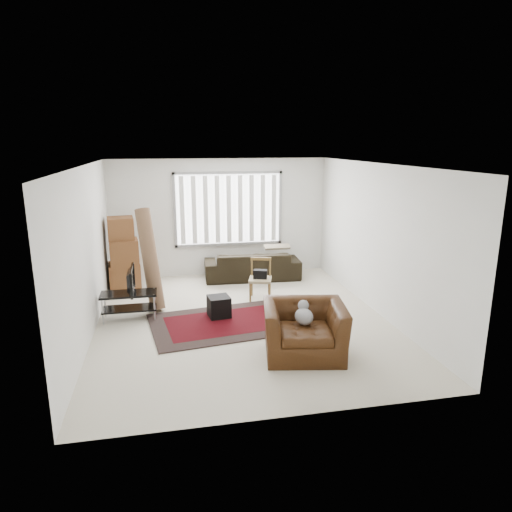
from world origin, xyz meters
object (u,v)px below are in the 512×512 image
(tv_stand, at_px, (129,300))
(armchair, at_px, (304,326))
(side_chair, at_px, (260,277))
(sofa, at_px, (252,261))
(moving_boxes, at_px, (124,257))

(tv_stand, bearing_deg, armchair, -36.70)
(tv_stand, distance_m, side_chair, 2.57)
(tv_stand, xyz_separation_m, armchair, (2.62, -1.95, 0.09))
(sofa, bearing_deg, armchair, 93.41)
(moving_boxes, distance_m, side_chair, 2.94)
(side_chair, distance_m, armchair, 2.54)
(sofa, height_order, armchair, armchair)
(side_chair, bearing_deg, moving_boxes, 173.12)
(sofa, bearing_deg, moving_boxes, 8.74)
(sofa, bearing_deg, side_chair, 88.79)
(sofa, xyz_separation_m, side_chair, (-0.11, -1.41, 0.04))
(moving_boxes, xyz_separation_m, side_chair, (2.69, -1.14, -0.27))
(armchair, bearing_deg, tv_stand, 153.92)
(tv_stand, bearing_deg, side_chair, 13.22)
(tv_stand, distance_m, sofa, 3.28)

